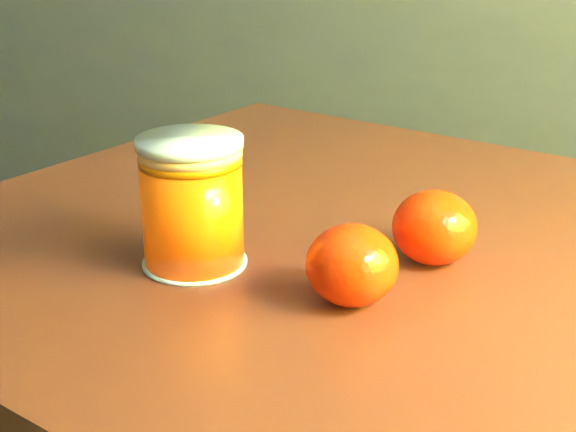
% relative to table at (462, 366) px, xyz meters
% --- Properties ---
extents(kitchen_counter, '(3.15, 0.60, 0.90)m').
position_rel_table_xyz_m(kitchen_counter, '(-0.82, 1.31, -0.19)').
color(kitchen_counter, '#4E4E53').
rests_on(kitchen_counter, ground).
extents(table, '(1.07, 0.84, 0.73)m').
position_rel_table_xyz_m(table, '(0.00, 0.00, 0.00)').
color(table, maroon).
rests_on(table, ground).
extents(juice_glass, '(0.08, 0.08, 0.10)m').
position_rel_table_xyz_m(juice_glass, '(-0.20, -0.09, 0.15)').
color(juice_glass, '#FF5105').
rests_on(juice_glass, table).
extents(orange_front, '(0.08, 0.08, 0.06)m').
position_rel_table_xyz_m(orange_front, '(-0.06, -0.10, 0.12)').
color(orange_front, '#FF2D05').
rests_on(orange_front, table).
extents(orange_back, '(0.09, 0.09, 0.06)m').
position_rel_table_xyz_m(orange_back, '(-0.03, -0.01, 0.12)').
color(orange_back, '#FF2D05').
rests_on(orange_back, table).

